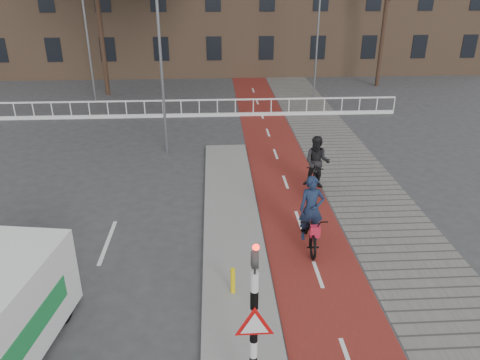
{
  "coord_description": "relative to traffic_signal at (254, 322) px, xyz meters",
  "views": [
    {
      "loc": [
        -1.2,
        -8.29,
        7.52
      ],
      "look_at": [
        -0.44,
        5.0,
        1.5
      ],
      "focal_mm": 35.0,
      "sensor_mm": 36.0,
      "label": 1
    }
  ],
  "objects": [
    {
      "name": "ground",
      "position": [
        0.6,
        2.02,
        -1.99
      ],
      "size": [
        120.0,
        120.0,
        0.0
      ],
      "primitive_type": "plane",
      "color": "#38383A",
      "rests_on": "ground"
    },
    {
      "name": "bike_lane",
      "position": [
        2.1,
        12.02,
        -1.98
      ],
      "size": [
        2.5,
        60.0,
        0.01
      ],
      "primitive_type": "cube",
      "color": "maroon",
      "rests_on": "ground"
    },
    {
      "name": "sidewalk",
      "position": [
        4.9,
        12.02,
        -1.98
      ],
      "size": [
        3.0,
        60.0,
        0.01
      ],
      "primitive_type": "cube",
      "color": "slate",
      "rests_on": "ground"
    },
    {
      "name": "curb_island",
      "position": [
        -0.1,
        6.02,
        -1.93
      ],
      "size": [
        1.8,
        16.0,
        0.12
      ],
      "primitive_type": "cube",
      "color": "gray",
      "rests_on": "ground"
    },
    {
      "name": "traffic_signal",
      "position": [
        0.0,
        0.0,
        0.0
      ],
      "size": [
        0.8,
        0.8,
        3.68
      ],
      "color": "black",
      "rests_on": "curb_island"
    },
    {
      "name": "bollard",
      "position": [
        -0.23,
        3.25,
        -1.52
      ],
      "size": [
        0.12,
        0.12,
        0.7
      ],
      "primitive_type": "cylinder",
      "color": "yellow",
      "rests_on": "curb_island"
    },
    {
      "name": "cyclist_near",
      "position": [
        2.14,
        5.5,
        -1.24
      ],
      "size": [
        0.82,
        2.17,
        2.2
      ],
      "rotation": [
        0.0,
        0.0,
        -0.03
      ],
      "color": "black",
      "rests_on": "bike_lane"
    },
    {
      "name": "cyclist_far",
      "position": [
        3.05,
        9.05,
        -1.09
      ],
      "size": [
        1.24,
        2.11,
        2.16
      ],
      "rotation": [
        0.0,
        0.0,
        -0.35
      ],
      "color": "black",
      "rests_on": "bike_lane"
    },
    {
      "name": "railing",
      "position": [
        -4.4,
        19.02,
        -1.68
      ],
      "size": [
        28.0,
        0.1,
        0.99
      ],
      "color": "silver",
      "rests_on": "ground"
    },
    {
      "name": "tree_mid",
      "position": [
        -7.49,
        24.42,
        2.38
      ],
      "size": [
        0.29,
        0.29,
        8.75
      ],
      "primitive_type": "cylinder",
      "color": "black",
      "rests_on": "ground"
    },
    {
      "name": "tree_right",
      "position": [
        10.89,
        25.83,
        1.98
      ],
      "size": [
        0.27,
        0.27,
        7.95
      ],
      "primitive_type": "cylinder",
      "color": "black",
      "rests_on": "ground"
    },
    {
      "name": "streetlight_near",
      "position": [
        -2.74,
        13.56,
        2.29
      ],
      "size": [
        0.12,
        0.12,
        8.57
      ],
      "primitive_type": "cylinder",
      "color": "slate",
      "rests_on": "ground"
    },
    {
      "name": "streetlight_left",
      "position": [
        -7.86,
        22.45,
        2.24
      ],
      "size": [
        0.12,
        0.12,
        8.45
      ],
      "primitive_type": "cylinder",
      "color": "slate",
      "rests_on": "ground"
    },
    {
      "name": "streetlight_right",
      "position": [
        5.86,
        23.1,
        1.99
      ],
      "size": [
        0.12,
        0.12,
        7.96
      ],
      "primitive_type": "cylinder",
      "color": "slate",
      "rests_on": "ground"
    }
  ]
}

